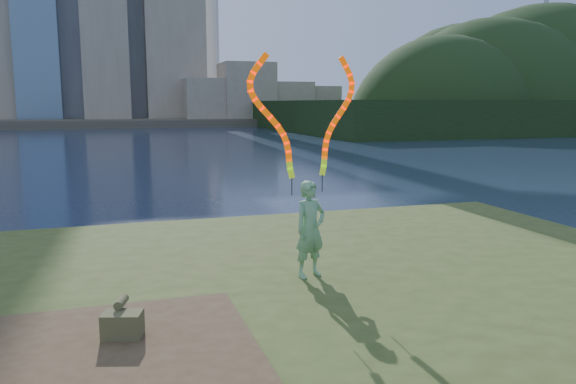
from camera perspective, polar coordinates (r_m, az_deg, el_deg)
name	(u,v)px	position (r m, az deg, el deg)	size (l,w,h in m)	color
ground	(240,302)	(10.85, -4.92, -11.09)	(320.00, 320.00, 0.00)	#1A2741
grassy_knoll	(274,332)	(8.66, -1.45, -14.02)	(20.00, 18.00, 0.80)	#3A491A
dirt_patch	(121,346)	(7.35, -16.61, -14.78)	(3.20, 3.00, 0.02)	#47331E
far_shore	(120,120)	(105.01, -16.67, 6.98)	(320.00, 40.00, 1.20)	#484334
wooded_hill	(535,126)	(93.37, 23.83, 6.11)	(78.00, 50.00, 63.00)	black
woman_with_ribbons	(310,195)	(9.40, 2.20, -0.28)	(1.95, 0.75, 4.03)	#1A6F1E
canvas_bag	(122,324)	(7.53, -16.47, -12.72)	(0.55, 0.62, 0.46)	brown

